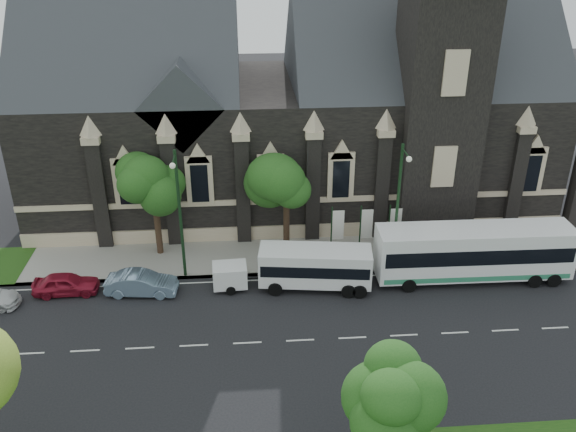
{
  "coord_description": "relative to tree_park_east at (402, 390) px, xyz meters",
  "views": [
    {
      "loc": [
        0.19,
        -27.4,
        21.63
      ],
      "look_at": [
        2.77,
        6.0,
        4.93
      ],
      "focal_mm": 37.67,
      "sensor_mm": 36.0,
      "label": 1
    }
  ],
  "objects": [
    {
      "name": "tree_walk_left",
      "position": [
        -11.97,
        20.03,
        1.12
      ],
      "size": [
        3.91,
        3.91,
        7.64
      ],
      "color": "black",
      "rests_on": "ground"
    },
    {
      "name": "tree_park_east",
      "position": [
        0.0,
        0.0,
        0.0
      ],
      "size": [
        3.4,
        3.4,
        6.28
      ],
      "color": "black",
      "rests_on": "ground"
    },
    {
      "name": "banner_flag_right",
      "position": [
        4.11,
        18.32,
        -2.24
      ],
      "size": [
        0.9,
        0.1,
        4.0
      ],
      "color": "#16331A",
      "rests_on": "ground"
    },
    {
      "name": "street_lamp_mid",
      "position": [
        -10.18,
        16.42,
        0.49
      ],
      "size": [
        0.36,
        1.88,
        9.0
      ],
      "color": "#16331A",
      "rests_on": "ground"
    },
    {
      "name": "sedan",
      "position": [
        -12.76,
        14.85,
        -3.88
      ],
      "size": [
        4.64,
        2.02,
        1.48
      ],
      "primitive_type": "imported",
      "rotation": [
        0.0,
        0.0,
        1.47
      ],
      "color": "#7893AE",
      "rests_on": "ground"
    },
    {
      "name": "street_lamp_near",
      "position": [
        3.82,
        16.42,
        0.49
      ],
      "size": [
        0.36,
        1.88,
        9.0
      ],
      "color": "#16331A",
      "rests_on": "ground"
    },
    {
      "name": "tour_coach",
      "position": [
        8.71,
        15.01,
        -2.61
      ],
      "size": [
        12.72,
        3.05,
        3.7
      ],
      "rotation": [
        0.0,
        0.0,
        -0.01
      ],
      "color": "white",
      "rests_on": "ground"
    },
    {
      "name": "box_trailer",
      "position": [
        -7.17,
        15.06,
        -3.67
      ],
      "size": [
        3.18,
        1.87,
        1.68
      ],
      "rotation": [
        0.0,
        0.0,
        0.05
      ],
      "color": "white",
      "rests_on": "ground"
    },
    {
      "name": "shuttle_bus",
      "position": [
        -1.69,
        14.78,
        -3.03
      ],
      "size": [
        7.35,
        3.3,
        2.75
      ],
      "rotation": [
        0.0,
        0.0,
        -0.13
      ],
      "color": "white",
      "rests_on": "ground"
    },
    {
      "name": "museum",
      "position": [
        -1.06,
        28.1,
        3.55
      ],
      "size": [
        40.0,
        17.7,
        29.9
      ],
      "color": "black",
      "rests_on": "ground"
    },
    {
      "name": "ground",
      "position": [
        -6.18,
        9.32,
        -4.62
      ],
      "size": [
        160.0,
        160.0,
        0.0
      ],
      "primitive_type": "plane",
      "color": "black",
      "rests_on": "ground"
    },
    {
      "name": "tree_walk_right",
      "position": [
        -2.96,
        20.04,
        1.2
      ],
      "size": [
        4.08,
        4.08,
        7.8
      ],
      "color": "black",
      "rests_on": "ground"
    },
    {
      "name": "banner_flag_left",
      "position": [
        0.11,
        18.32,
        -2.24
      ],
      "size": [
        0.9,
        0.1,
        4.0
      ],
      "color": "#16331A",
      "rests_on": "ground"
    },
    {
      "name": "banner_flag_center",
      "position": [
        2.11,
        18.32,
        -2.24
      ],
      "size": [
        0.9,
        0.1,
        4.0
      ],
      "color": "#16331A",
      "rests_on": "ground"
    },
    {
      "name": "sidewalk",
      "position": [
        -6.18,
        18.82,
        -4.54
      ],
      "size": [
        80.0,
        5.0,
        0.15
      ],
      "primitive_type": "cube",
      "color": "gray",
      "rests_on": "ground"
    },
    {
      "name": "car_far_red",
      "position": [
        -17.55,
        15.25,
        -3.93
      ],
      "size": [
        4.11,
        1.73,
        1.39
      ],
      "primitive_type": "imported",
      "rotation": [
        0.0,
        0.0,
        1.59
      ],
      "color": "maroon",
      "rests_on": "ground"
    }
  ]
}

